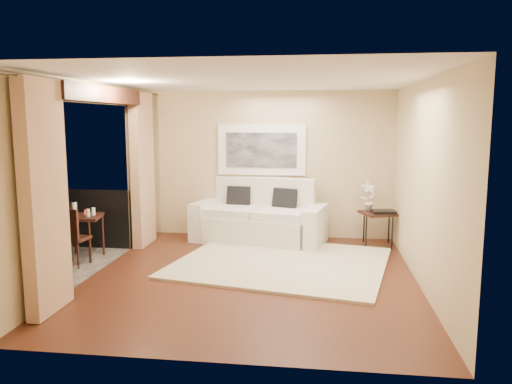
% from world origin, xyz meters
% --- Properties ---
extents(floor, '(5.00, 5.00, 0.00)m').
position_xyz_m(floor, '(0.00, 0.00, 0.00)').
color(floor, '#512718').
rests_on(floor, ground).
extents(room_shell, '(5.00, 6.40, 5.00)m').
position_xyz_m(room_shell, '(-2.13, 0.00, 2.52)').
color(room_shell, white).
rests_on(room_shell, ground).
extents(balcony, '(1.81, 2.60, 1.17)m').
position_xyz_m(balcony, '(-3.31, 0.00, 0.18)').
color(balcony, '#605B56').
rests_on(balcony, ground).
extents(curtains, '(0.16, 4.80, 2.64)m').
position_xyz_m(curtains, '(-2.11, 0.00, 1.34)').
color(curtains, tan).
rests_on(curtains, ground).
extents(artwork, '(1.62, 0.07, 0.92)m').
position_xyz_m(artwork, '(-0.16, 2.46, 1.62)').
color(artwork, white).
rests_on(artwork, room_shell).
extents(rug, '(3.53, 3.22, 0.04)m').
position_xyz_m(rug, '(0.36, 0.69, 0.02)').
color(rug, beige).
rests_on(rug, floor).
extents(sofa, '(2.48, 1.46, 1.12)m').
position_xyz_m(sofa, '(-0.14, 2.10, 0.40)').
color(sofa, white).
rests_on(sofa, floor).
extents(side_table, '(0.69, 0.69, 0.59)m').
position_xyz_m(side_table, '(1.93, 2.00, 0.53)').
color(side_table, black).
rests_on(side_table, floor).
extents(tray, '(0.41, 0.32, 0.05)m').
position_xyz_m(tray, '(2.01, 1.93, 0.62)').
color(tray, black).
rests_on(tray, side_table).
extents(orchid, '(0.32, 0.27, 0.51)m').
position_xyz_m(orchid, '(1.77, 2.15, 0.85)').
color(orchid, white).
rests_on(orchid, side_table).
extents(bistro_table, '(0.69, 0.69, 0.69)m').
position_xyz_m(bistro_table, '(-2.79, 0.59, 0.60)').
color(bistro_table, black).
rests_on(bistro_table, balcony).
extents(balcony_chair_far, '(0.42, 0.42, 0.89)m').
position_xyz_m(balcony_chair_far, '(-2.74, 0.13, 0.51)').
color(balcony_chair_far, black).
rests_on(balcony_chair_far, balcony).
extents(ice_bucket, '(0.18, 0.18, 0.20)m').
position_xyz_m(ice_bucket, '(-2.98, 0.70, 0.79)').
color(ice_bucket, white).
rests_on(ice_bucket, bistro_table).
extents(candle, '(0.06, 0.06, 0.07)m').
position_xyz_m(candle, '(-2.75, 0.69, 0.72)').
color(candle, red).
rests_on(candle, bistro_table).
extents(vase, '(0.04, 0.04, 0.18)m').
position_xyz_m(vase, '(-2.79, 0.39, 0.78)').
color(vase, white).
rests_on(vase, bistro_table).
extents(glass_a, '(0.06, 0.06, 0.12)m').
position_xyz_m(glass_a, '(-2.64, 0.52, 0.75)').
color(glass_a, silver).
rests_on(glass_a, bistro_table).
extents(glass_b, '(0.06, 0.06, 0.12)m').
position_xyz_m(glass_b, '(-2.61, 0.65, 0.75)').
color(glass_b, white).
rests_on(glass_b, bistro_table).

